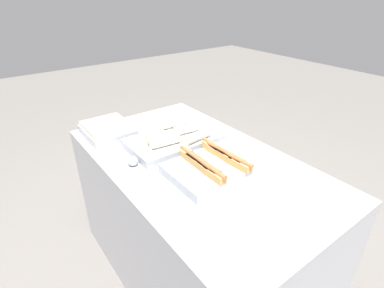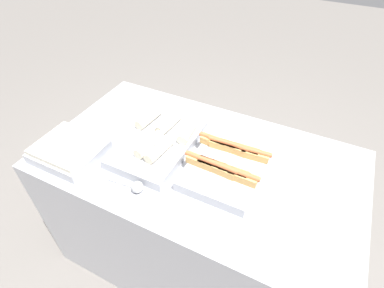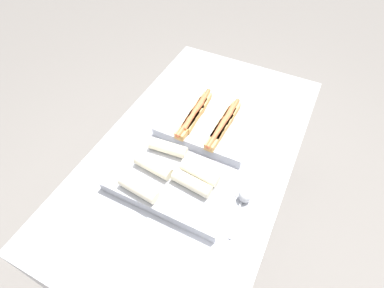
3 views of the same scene
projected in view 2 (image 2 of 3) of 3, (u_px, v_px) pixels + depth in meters
name	position (u px, v px, depth m)	size (l,w,h in m)	color
ground_plane	(197.00, 250.00, 1.99)	(12.00, 12.00, 0.00)	slate
counter	(197.00, 212.00, 1.71)	(1.51, 0.86, 0.86)	#A8AAB2
tray_hotdogs	(228.00, 163.00, 1.35)	(0.35, 0.45, 0.10)	#A8AAB2
tray_wraps	(161.00, 140.00, 1.47)	(0.31, 0.52, 0.10)	#A8AAB2
tray_side_front	(69.00, 150.00, 1.42)	(0.30, 0.27, 0.07)	#A8AAB2
serving_spoon_near	(135.00, 187.00, 1.26)	(0.21, 0.05, 0.05)	#B2B5BA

